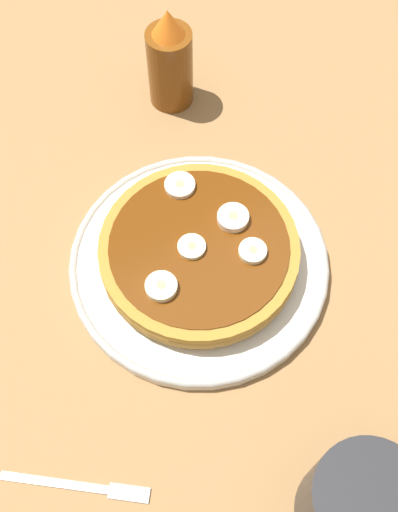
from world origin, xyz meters
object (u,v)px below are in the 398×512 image
at_px(banana_slice_0, 193,249).
at_px(coffee_mug, 365,502).
at_px(pancake_stack, 199,251).
at_px(banana_slice_1, 161,287).
at_px(syrup_bottle, 170,62).
at_px(fork, 84,487).
at_px(plate, 199,262).
at_px(banana_slice_2, 253,251).
at_px(banana_slice_3, 233,218).
at_px(banana_slice_4, 180,186).

distance_m(banana_slice_0, coffee_mug, 0.26).
distance_m(pancake_stack, coffee_mug, 0.27).
distance_m(banana_slice_1, coffee_mug, 0.25).
bearing_deg(syrup_bottle, fork, -126.37).
bearing_deg(pancake_stack, fork, -142.31).
relative_size(pancake_stack, syrup_bottle, 1.62).
relative_size(plate, banana_slice_0, 9.62).
bearing_deg(pancake_stack, banana_slice_1, -153.52).
distance_m(fork, syrup_bottle, 0.45).
distance_m(banana_slice_2, syrup_bottle, 0.25).
relative_size(banana_slice_2, banana_slice_3, 0.87).
height_order(pancake_stack, banana_slice_0, banana_slice_0).
bearing_deg(syrup_bottle, coffee_mug, -98.49).
height_order(banana_slice_0, banana_slice_2, banana_slice_2).
relative_size(plate, fork, 2.34).
bearing_deg(plate, syrup_bottle, 70.23).
distance_m(pancake_stack, banana_slice_3, 0.05).
xyz_separation_m(banana_slice_0, banana_slice_2, (0.05, -0.03, 0.00)).
bearing_deg(banana_slice_3, banana_slice_4, 115.28).
bearing_deg(fork, plate, 37.44).
xyz_separation_m(banana_slice_0, banana_slice_1, (-0.04, -0.02, 0.00)).
xyz_separation_m(banana_slice_1, coffee_mug, (0.06, -0.24, 0.00)).
distance_m(plate, banana_slice_4, 0.08).
height_order(banana_slice_3, fork, banana_slice_3).
distance_m(banana_slice_2, banana_slice_3, 0.04).
xyz_separation_m(banana_slice_0, syrup_bottle, (0.09, 0.22, 0.01)).
distance_m(plate, syrup_bottle, 0.23).
distance_m(plate, coffee_mug, 0.27).
bearing_deg(banana_slice_3, coffee_mug, -97.58).
distance_m(plate, fork, 0.24).
bearing_deg(banana_slice_4, banana_slice_3, -64.72).
relative_size(pancake_stack, banana_slice_2, 7.58).
xyz_separation_m(plate, coffee_mug, (0.01, -0.26, 0.04)).
bearing_deg(plate, pancake_stack, 70.81).
bearing_deg(banana_slice_0, syrup_bottle, 68.57).
bearing_deg(fork, syrup_bottle, 53.63).
xyz_separation_m(banana_slice_2, banana_slice_3, (0.00, 0.04, 0.00)).
distance_m(banana_slice_3, coffee_mug, 0.28).
height_order(pancake_stack, syrup_bottle, syrup_bottle).
distance_m(pancake_stack, banana_slice_0, 0.02).
bearing_deg(banana_slice_1, pancake_stack, 26.48).
height_order(banana_slice_2, syrup_bottle, syrup_bottle).
bearing_deg(banana_slice_2, plate, 142.39).
bearing_deg(banana_slice_4, banana_slice_1, -125.64).
bearing_deg(banana_slice_2, banana_slice_0, 148.78).
bearing_deg(banana_slice_0, banana_slice_4, 72.44).
bearing_deg(fork, coffee_mug, -32.26).
distance_m(banana_slice_2, banana_slice_4, 0.10).
height_order(banana_slice_0, banana_slice_1, banana_slice_1).
bearing_deg(banana_slice_4, plate, -101.87).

